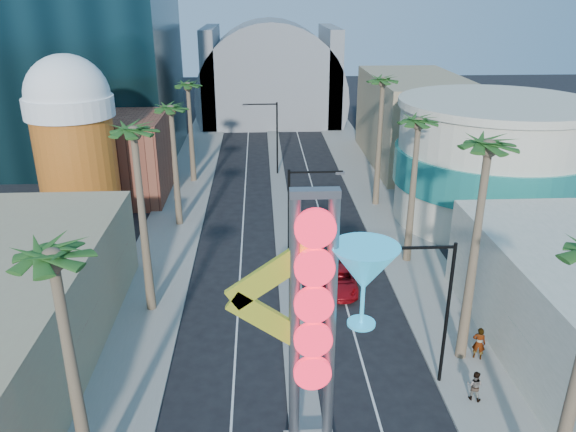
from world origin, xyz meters
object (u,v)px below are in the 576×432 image
object	(u,v)px
pedestrian_a	(479,343)
neon_sign	(334,318)
red_pickup	(340,279)
pedestrian_b	(475,386)

from	to	relation	value
pedestrian_a	neon_sign	bearing A→B (deg)	61.55
red_pickup	pedestrian_b	world-z (taller)	pedestrian_b
neon_sign	red_pickup	xyz separation A→B (m)	(2.61, 15.20, -6.61)
neon_sign	pedestrian_a	distance (m)	12.89
neon_sign	pedestrian_b	world-z (taller)	neon_sign
neon_sign	pedestrian_b	xyz separation A→B (m)	(7.61, 3.53, -6.36)
pedestrian_b	pedestrian_a	bearing A→B (deg)	-83.87
red_pickup	pedestrian_a	world-z (taller)	pedestrian_a
neon_sign	pedestrian_b	size ratio (longest dim) A/B	7.87
pedestrian_a	pedestrian_b	xyz separation A→B (m)	(-1.42, -3.26, -0.17)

